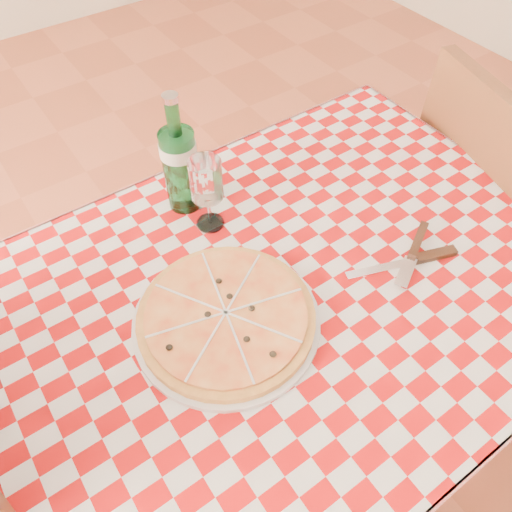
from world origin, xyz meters
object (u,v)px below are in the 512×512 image
at_px(chair_near, 479,205).
at_px(wine_glass, 207,195).
at_px(water_bottle, 179,155).
at_px(dining_table, 280,316).
at_px(pizza_plate, 226,316).

bearing_deg(chair_near, wine_glass, -179.13).
xyz_separation_m(water_bottle, wine_glass, (0.01, -0.09, -0.05)).
bearing_deg(wine_glass, chair_near, -14.41).
relative_size(chair_near, wine_glass, 5.36).
xyz_separation_m(dining_table, water_bottle, (-0.03, 0.32, 0.24)).
height_order(chair_near, wine_glass, chair_near).
distance_m(water_bottle, wine_glass, 0.10).
bearing_deg(dining_table, water_bottle, 95.97).
xyz_separation_m(pizza_plate, wine_glass, (0.11, 0.24, 0.06)).
relative_size(water_bottle, wine_glass, 1.61).
height_order(dining_table, wine_glass, wine_glass).
relative_size(pizza_plate, wine_glass, 2.02).
distance_m(dining_table, water_bottle, 0.40).
bearing_deg(pizza_plate, water_bottle, 73.34).
bearing_deg(wine_glass, water_bottle, 98.05).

